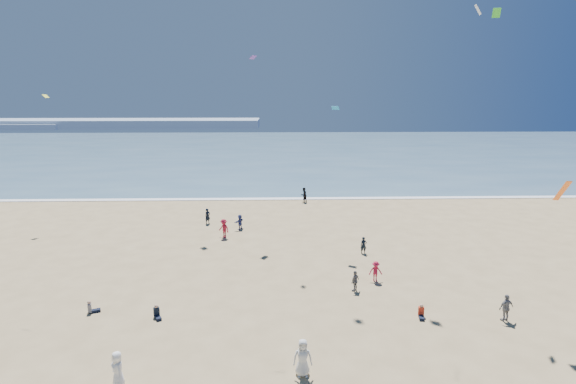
{
  "coord_description": "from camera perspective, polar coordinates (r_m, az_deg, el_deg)",
  "views": [
    {
      "loc": [
        1.41,
        -12.05,
        13.62
      ],
      "look_at": [
        2.0,
        8.0,
        9.16
      ],
      "focal_mm": 28.0,
      "sensor_mm": 36.0,
      "label": 1
    }
  ],
  "objects": [
    {
      "name": "ocean",
      "position": [
        107.92,
        -2.43,
        5.28
      ],
      "size": [
        220.0,
        100.0,
        0.06
      ],
      "primitive_type": "cube",
      "color": "#476B84",
      "rests_on": "ground"
    },
    {
      "name": "surf_line",
      "position": [
        58.66,
        -3.02,
        -0.88
      ],
      "size": [
        220.0,
        1.2,
        0.08
      ],
      "primitive_type": "cube",
      "color": "white",
      "rests_on": "ground"
    },
    {
      "name": "headland_far",
      "position": [
        192.5,
        -20.5,
        8.16
      ],
      "size": [
        110.0,
        20.0,
        3.2
      ],
      "primitive_type": "cube",
      "color": "#7A8EA8",
      "rests_on": "ground"
    },
    {
      "name": "headland_near",
      "position": [
        204.42,
        -31.69,
        7.14
      ],
      "size": [
        40.0,
        14.0,
        2.0
      ],
      "primitive_type": "cube",
      "color": "#7A8EA8",
      "rests_on": "ground"
    },
    {
      "name": "standing_flyers",
      "position": [
        33.01,
        1.17,
        -10.23
      ],
      "size": [
        31.85,
        47.57,
        1.92
      ],
      "color": "black",
      "rests_on": "ground"
    },
    {
      "name": "seated_group",
      "position": [
        22.72,
        -2.63,
        -23.0
      ],
      "size": [
        21.63,
        21.34,
        0.84
      ],
      "color": "white",
      "rests_on": "ground"
    },
    {
      "name": "kites_aloft",
      "position": [
        27.31,
        18.03,
        14.11
      ],
      "size": [
        48.83,
        42.82,
        29.86
      ],
      "color": "#1580D4",
      "rests_on": "ground"
    }
  ]
}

